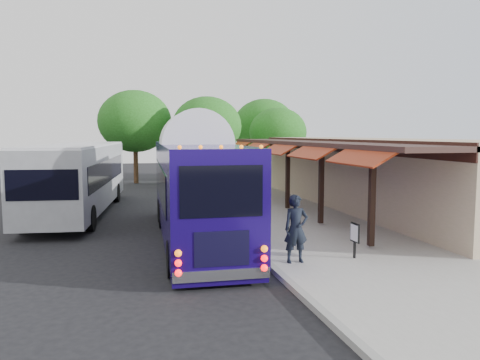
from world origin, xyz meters
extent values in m
plane|color=black|center=(0.00, 0.00, 0.00)|extent=(90.00, 90.00, 0.00)
cube|color=#9E9B93|center=(5.00, 4.00, 0.07)|extent=(10.00, 40.00, 0.15)
cube|color=gray|center=(0.05, 4.00, 0.07)|extent=(0.20, 40.00, 0.16)
cube|color=tan|center=(8.50, 4.00, 1.80)|extent=(5.00, 20.00, 3.60)
cube|color=black|center=(5.98, 4.00, 3.30)|extent=(0.06, 20.00, 0.60)
cube|color=#331E19|center=(4.90, 4.00, 3.40)|extent=(2.60, 20.00, 0.18)
cube|color=black|center=(3.78, -4.00, 1.80)|extent=(0.18, 0.18, 3.16)
cube|color=maroon|center=(3.35, -4.00, 3.15)|extent=(1.00, 3.20, 0.57)
cube|color=black|center=(3.78, 0.00, 1.80)|extent=(0.18, 0.18, 3.16)
cube|color=maroon|center=(3.35, 0.00, 3.15)|extent=(1.00, 3.20, 0.57)
cube|color=black|center=(3.78, 4.00, 1.80)|extent=(0.18, 0.18, 3.16)
cube|color=maroon|center=(3.35, 4.00, 3.15)|extent=(1.00, 3.20, 0.57)
cube|color=black|center=(3.78, 8.00, 1.80)|extent=(0.18, 0.18, 3.16)
cube|color=maroon|center=(3.35, 8.00, 3.15)|extent=(1.00, 3.20, 0.57)
cube|color=black|center=(3.78, 12.00, 1.80)|extent=(0.18, 0.18, 3.16)
cube|color=maroon|center=(3.35, 12.00, 3.15)|extent=(1.00, 3.20, 0.57)
sphere|color=teal|center=(4.20, -2.00, 2.88)|extent=(0.26, 0.26, 0.26)
sphere|color=teal|center=(4.20, 3.00, 2.88)|extent=(0.26, 0.26, 0.26)
sphere|color=teal|center=(4.20, 8.00, 2.88)|extent=(0.26, 0.26, 0.26)
cube|color=#160753|center=(-1.45, -0.71, 1.96)|extent=(2.94, 11.72, 3.05)
cube|color=#160753|center=(-1.45, -0.71, 0.29)|extent=(2.88, 11.61, 0.34)
ellipsoid|color=white|center=(-1.45, -0.71, 3.47)|extent=(2.93, 11.49, 0.54)
cube|color=black|center=(-1.45, -6.54, 2.47)|extent=(2.03, 0.11, 1.26)
cube|color=silver|center=(-1.45, -6.47, 0.41)|extent=(2.43, 0.27, 0.27)
sphere|color=#FF0C0C|center=(-2.51, -6.56, 0.66)|extent=(0.17, 0.17, 0.17)
sphere|color=#FF0C0C|center=(-0.39, -6.56, 0.66)|extent=(0.17, 0.17, 0.17)
cylinder|color=black|center=(-2.57, -5.13, 0.50)|extent=(0.33, 1.02, 1.01)
cylinder|color=black|center=(-0.33, -5.13, 0.50)|extent=(0.33, 1.02, 1.01)
cylinder|color=black|center=(-2.57, 3.01, 0.50)|extent=(0.33, 1.02, 1.01)
cylinder|color=black|center=(-0.33, 3.01, 0.50)|extent=(0.33, 1.02, 1.01)
cube|color=gray|center=(-6.07, 6.15, 1.82)|extent=(4.06, 12.74, 2.89)
cube|color=black|center=(-7.44, 6.15, 2.07)|extent=(1.18, 10.59, 1.09)
cube|color=black|center=(-4.70, 6.15, 2.07)|extent=(1.18, 10.59, 1.09)
cube|color=silver|center=(-6.07, 6.15, 3.31)|extent=(3.97, 12.49, 0.11)
cylinder|color=black|center=(-7.32, 1.77, 0.52)|extent=(0.42, 1.07, 1.05)
cylinder|color=black|center=(-4.81, 1.77, 0.52)|extent=(0.42, 1.07, 1.05)
cylinder|color=black|center=(-7.32, 9.91, 0.52)|extent=(0.42, 1.07, 1.05)
cylinder|color=black|center=(-4.81, 9.91, 0.52)|extent=(0.42, 1.07, 1.05)
imported|color=black|center=(0.81, -5.00, 1.13)|extent=(0.72, 0.47, 1.97)
imported|color=black|center=(3.03, 6.28, 1.13)|extent=(1.15, 1.03, 1.96)
imported|color=black|center=(1.49, 3.32, 0.94)|extent=(0.96, 0.49, 1.58)
imported|color=black|center=(1.78, 4.25, 1.05)|extent=(1.28, 0.89, 1.81)
cube|color=black|center=(2.68, -5.00, 0.68)|extent=(0.06, 0.06, 1.06)
cube|color=black|center=(2.68, -5.00, 0.92)|extent=(0.06, 0.48, 0.58)
cube|color=white|center=(2.65, -5.00, 0.92)|extent=(0.03, 0.40, 0.48)
cylinder|color=#382314|center=(2.11, 17.20, 1.50)|extent=(0.36, 0.36, 2.99)
ellipsoid|color=#1F5515|center=(2.11, 17.20, 4.42)|extent=(5.17, 5.17, 4.39)
cylinder|color=#382314|center=(7.90, 21.54, 1.55)|extent=(0.36, 0.36, 3.09)
ellipsoid|color=#1F5515|center=(7.90, 21.54, 4.57)|extent=(5.35, 5.35, 4.54)
cylinder|color=#382314|center=(8.18, 18.64, 1.35)|extent=(0.36, 0.36, 2.69)
ellipsoid|color=#1F5515|center=(8.18, 18.64, 3.98)|extent=(4.65, 4.65, 3.95)
cylinder|color=#382314|center=(-3.07, 19.71, 1.63)|extent=(0.36, 0.36, 3.25)
ellipsoid|color=#1F5515|center=(-3.07, 19.71, 4.81)|extent=(5.62, 5.62, 4.78)
camera|label=1|loc=(-3.94, -17.45, 3.86)|focal=35.00mm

